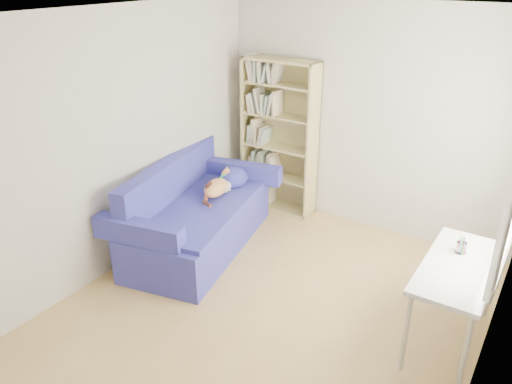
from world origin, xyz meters
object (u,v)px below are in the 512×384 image
(pen_cup, at_px, (461,246))
(bookshelf, at_px, (279,143))
(sofa, at_px, (197,216))
(desk, at_px, (458,273))

(pen_cup, bearing_deg, bookshelf, 153.23)
(sofa, distance_m, pen_cup, 2.77)
(desk, distance_m, pen_cup, 0.24)
(desk, height_order, pen_cup, pen_cup)
(sofa, bearing_deg, pen_cup, -10.04)
(bookshelf, xyz_separation_m, desk, (2.50, -1.44, -0.21))
(bookshelf, height_order, pen_cup, bookshelf)
(sofa, xyz_separation_m, desk, (2.78, -0.11, 0.31))
(pen_cup, bearing_deg, sofa, -178.19)
(sofa, bearing_deg, bookshelf, 66.66)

